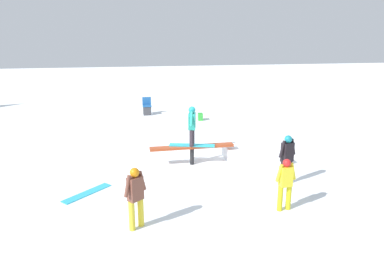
{
  "coord_description": "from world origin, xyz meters",
  "views": [
    {
      "loc": [
        1.68,
        11.5,
        4.48
      ],
      "look_at": [
        0.0,
        0.0,
        1.25
      ],
      "focal_mm": 35.0,
      "sensor_mm": 36.0,
      "label": 1
    }
  ],
  "objects_px": {
    "loose_snowboard_cyan": "(87,193)",
    "backpack_on_snow": "(200,117)",
    "main_rider_on_rail": "(192,127)",
    "bystander_yellow": "(285,182)",
    "bystander_brown": "(136,195)",
    "folding_chair": "(147,107)",
    "rail_feature": "(192,148)",
    "bystander_black": "(287,157)"
  },
  "relations": [
    {
      "from": "main_rider_on_rail",
      "to": "folding_chair",
      "type": "distance_m",
      "value": 7.51
    },
    {
      "from": "bystander_yellow",
      "to": "loose_snowboard_cyan",
      "type": "bearing_deg",
      "value": 152.64
    },
    {
      "from": "main_rider_on_rail",
      "to": "loose_snowboard_cyan",
      "type": "distance_m",
      "value": 3.86
    },
    {
      "from": "bystander_black",
      "to": "folding_chair",
      "type": "xyz_separation_m",
      "value": [
        3.7,
        -9.32,
        -0.41
      ]
    },
    {
      "from": "loose_snowboard_cyan",
      "to": "backpack_on_snow",
      "type": "bearing_deg",
      "value": -165.03
    },
    {
      "from": "bystander_yellow",
      "to": "folding_chair",
      "type": "bearing_deg",
      "value": 96.94
    },
    {
      "from": "bystander_brown",
      "to": "backpack_on_snow",
      "type": "relative_size",
      "value": 4.29
    },
    {
      "from": "rail_feature",
      "to": "bystander_yellow",
      "type": "distance_m",
      "value": 3.91
    },
    {
      "from": "bystander_brown",
      "to": "bystander_yellow",
      "type": "relative_size",
      "value": 1.08
    },
    {
      "from": "bystander_yellow",
      "to": "backpack_on_snow",
      "type": "distance_m",
      "value": 9.26
    },
    {
      "from": "loose_snowboard_cyan",
      "to": "folding_chair",
      "type": "bearing_deg",
      "value": -146.56
    },
    {
      "from": "main_rider_on_rail",
      "to": "bystander_black",
      "type": "relative_size",
      "value": 1.02
    },
    {
      "from": "backpack_on_snow",
      "to": "bystander_brown",
      "type": "bearing_deg",
      "value": 166.31
    },
    {
      "from": "loose_snowboard_cyan",
      "to": "backpack_on_snow",
      "type": "relative_size",
      "value": 4.39
    },
    {
      "from": "rail_feature",
      "to": "folding_chair",
      "type": "height_order",
      "value": "folding_chair"
    },
    {
      "from": "main_rider_on_rail",
      "to": "bystander_black",
      "type": "xyz_separation_m",
      "value": [
        -2.45,
        1.98,
        -0.46
      ]
    },
    {
      "from": "rail_feature",
      "to": "bystander_brown",
      "type": "bearing_deg",
      "value": 61.66
    },
    {
      "from": "loose_snowboard_cyan",
      "to": "backpack_on_snow",
      "type": "xyz_separation_m",
      "value": [
        -4.42,
        -7.56,
        0.16
      ]
    },
    {
      "from": "loose_snowboard_cyan",
      "to": "bystander_yellow",
      "type": "bearing_deg",
      "value": 116.84
    },
    {
      "from": "bystander_brown",
      "to": "folding_chair",
      "type": "height_order",
      "value": "bystander_brown"
    },
    {
      "from": "bystander_brown",
      "to": "loose_snowboard_cyan",
      "type": "distance_m",
      "value": 2.54
    },
    {
      "from": "main_rider_on_rail",
      "to": "folding_chair",
      "type": "height_order",
      "value": "main_rider_on_rail"
    },
    {
      "from": "main_rider_on_rail",
      "to": "bystander_brown",
      "type": "xyz_separation_m",
      "value": [
        1.83,
        3.79,
        -0.47
      ]
    },
    {
      "from": "bystander_brown",
      "to": "folding_chair",
      "type": "distance_m",
      "value": 11.16
    },
    {
      "from": "backpack_on_snow",
      "to": "bystander_yellow",
      "type": "bearing_deg",
      "value": -172.37
    },
    {
      "from": "rail_feature",
      "to": "bystander_black",
      "type": "xyz_separation_m",
      "value": [
        -2.45,
        1.98,
        0.27
      ]
    },
    {
      "from": "bystander_black",
      "to": "bystander_yellow",
      "type": "bearing_deg",
      "value": -136.59
    },
    {
      "from": "loose_snowboard_cyan",
      "to": "folding_chair",
      "type": "xyz_separation_m",
      "value": [
        -1.92,
        -9.14,
        0.4
      ]
    },
    {
      "from": "bystander_brown",
      "to": "bystander_yellow",
      "type": "height_order",
      "value": "bystander_brown"
    },
    {
      "from": "main_rider_on_rail",
      "to": "bystander_yellow",
      "type": "relative_size",
      "value": 1.12
    },
    {
      "from": "main_rider_on_rail",
      "to": "backpack_on_snow",
      "type": "height_order",
      "value": "main_rider_on_rail"
    },
    {
      "from": "rail_feature",
      "to": "main_rider_on_rail",
      "type": "xyz_separation_m",
      "value": [
        0.0,
        0.0,
        0.73
      ]
    },
    {
      "from": "rail_feature",
      "to": "folding_chair",
      "type": "relative_size",
      "value": 3.16
    },
    {
      "from": "folding_chair",
      "to": "backpack_on_snow",
      "type": "xyz_separation_m",
      "value": [
        -2.51,
        1.58,
        -0.24
      ]
    },
    {
      "from": "main_rider_on_rail",
      "to": "bystander_black",
      "type": "distance_m",
      "value": 3.18
    },
    {
      "from": "rail_feature",
      "to": "bystander_black",
      "type": "height_order",
      "value": "bystander_black"
    },
    {
      "from": "rail_feature",
      "to": "loose_snowboard_cyan",
      "type": "height_order",
      "value": "rail_feature"
    },
    {
      "from": "backpack_on_snow",
      "to": "folding_chair",
      "type": "bearing_deg",
      "value": 61.97
    },
    {
      "from": "main_rider_on_rail",
      "to": "bystander_yellow",
      "type": "xyz_separation_m",
      "value": [
        -1.81,
        3.45,
        -0.53
      ]
    },
    {
      "from": "rail_feature",
      "to": "bystander_brown",
      "type": "xyz_separation_m",
      "value": [
        1.83,
        3.79,
        0.26
      ]
    },
    {
      "from": "main_rider_on_rail",
      "to": "bystander_black",
      "type": "bearing_deg",
      "value": 153.83
    },
    {
      "from": "rail_feature",
      "to": "bystander_black",
      "type": "bearing_deg",
      "value": 138.47
    }
  ]
}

